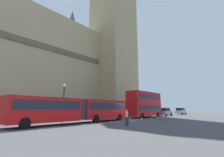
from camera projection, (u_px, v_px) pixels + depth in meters
ground_plane at (127, 121)px, 23.94m from camera, size 160.00×160.00×0.00m
lane_centre_marking at (125, 121)px, 23.65m from camera, size 34.40×0.16×0.01m
articulated_bus at (78, 108)px, 20.09m from camera, size 16.07×2.54×2.90m
double_decker_bus at (145, 103)px, 32.19m from camera, size 9.40×2.54×4.90m
sedan_lead at (165, 112)px, 38.16m from camera, size 4.40×1.86×1.85m
sedan_trailing at (181, 111)px, 47.40m from camera, size 4.40×1.86×1.85m
traffic_cone_west at (131, 120)px, 22.00m from camera, size 0.36×0.36×0.58m
traffic_cone_middle at (142, 119)px, 23.43m from camera, size 0.36×0.36×0.58m
traffic_cone_east at (157, 117)px, 27.87m from camera, size 0.36×0.36×0.58m
street_lamp at (64, 99)px, 23.84m from camera, size 0.44×0.44×5.27m
pedestrian_near_cones at (127, 117)px, 17.20m from camera, size 0.46×0.44×1.69m
pedestrian_by_kerb at (161, 114)px, 23.14m from camera, size 0.46×0.39×1.69m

